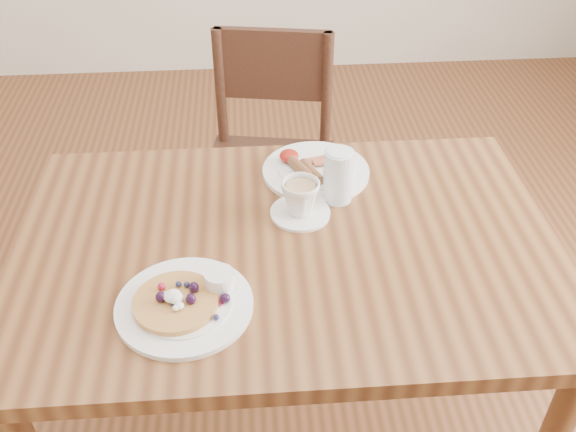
% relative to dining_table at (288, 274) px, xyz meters
% --- Properties ---
extents(dining_table, '(1.20, 0.80, 0.75)m').
position_rel_dining_table_xyz_m(dining_table, '(0.00, 0.00, 0.00)').
color(dining_table, brown).
rests_on(dining_table, ground).
extents(chair_far, '(0.48, 0.48, 0.88)m').
position_rel_dining_table_xyz_m(chair_far, '(-0.01, 0.75, -0.16)').
color(chair_far, '#3F2317').
rests_on(chair_far, ground).
extents(pancake_plate, '(0.27, 0.27, 0.06)m').
position_rel_dining_table_xyz_m(pancake_plate, '(-0.21, -0.18, 0.11)').
color(pancake_plate, white).
rests_on(pancake_plate, dining_table).
extents(breakfast_plate, '(0.27, 0.27, 0.04)m').
position_rel_dining_table_xyz_m(breakfast_plate, '(0.09, 0.26, 0.11)').
color(breakfast_plate, white).
rests_on(breakfast_plate, dining_table).
extents(teacup_saucer, '(0.14, 0.14, 0.09)m').
position_rel_dining_table_xyz_m(teacup_saucer, '(0.04, 0.09, 0.14)').
color(teacup_saucer, white).
rests_on(teacup_saucer, dining_table).
extents(water_glass, '(0.07, 0.07, 0.13)m').
position_rel_dining_table_xyz_m(water_glass, '(0.13, 0.15, 0.16)').
color(water_glass, silver).
rests_on(water_glass, dining_table).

